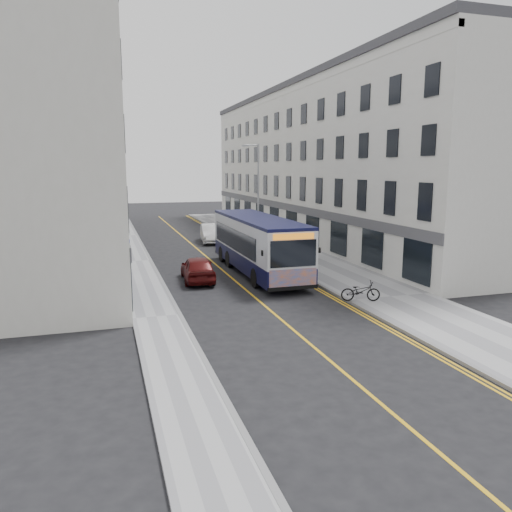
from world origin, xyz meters
TOP-DOWN VIEW (x-y plane):
  - ground at (0.00, 0.00)m, footprint 140.00×140.00m
  - pavement_east at (6.25, 12.00)m, footprint 4.50×64.00m
  - pavement_west at (-5.00, 12.00)m, footprint 2.00×64.00m
  - kerb_east at (4.00, 12.00)m, footprint 0.18×64.00m
  - kerb_west at (-4.00, 12.00)m, footprint 0.18×64.00m
  - road_centre_line at (0.00, 12.00)m, footprint 0.12×64.00m
  - road_dbl_yellow_inner at (3.55, 12.00)m, footprint 0.10×64.00m
  - road_dbl_yellow_outer at (3.75, 12.00)m, footprint 0.10×64.00m
  - terrace_east at (11.50, 21.00)m, footprint 6.00×46.00m
  - terrace_west at (-9.00, 21.00)m, footprint 6.00×46.00m
  - streetlamp at (4.17, 14.00)m, footprint 1.32×0.18m
  - city_bus at (1.84, 6.35)m, footprint 2.72×11.65m
  - bicycle at (4.40, -1.57)m, footprint 1.93×1.16m
  - pedestrian_near at (6.20, 10.16)m, footprint 0.72×0.48m
  - pedestrian_far at (7.31, 17.04)m, footprint 0.90×0.73m
  - car_white at (1.80, 19.56)m, footprint 2.17×4.83m
  - car_maroon at (-2.00, 5.33)m, footprint 2.00×4.33m

SIDE VIEW (x-z plane):
  - ground at x=0.00m, z-range 0.00..0.00m
  - road_centre_line at x=0.00m, z-range 0.00..0.01m
  - road_dbl_yellow_inner at x=3.55m, z-range 0.00..0.01m
  - road_dbl_yellow_outer at x=3.75m, z-range 0.00..0.01m
  - pavement_east at x=6.25m, z-range 0.00..0.12m
  - pavement_west at x=-5.00m, z-range 0.00..0.12m
  - kerb_east at x=4.00m, z-range 0.00..0.13m
  - kerb_west at x=-4.00m, z-range 0.00..0.13m
  - bicycle at x=4.40m, z-range 0.12..1.08m
  - car_maroon at x=-2.00m, z-range 0.00..1.44m
  - car_white at x=1.80m, z-range 0.00..1.54m
  - pedestrian_far at x=7.31m, z-range 0.12..1.83m
  - pedestrian_near at x=6.20m, z-range 0.12..2.07m
  - city_bus at x=1.84m, z-range 0.16..3.54m
  - streetlamp at x=4.17m, z-range 0.38..8.38m
  - terrace_east at x=11.50m, z-range 0.00..13.00m
  - terrace_west at x=-9.00m, z-range 0.00..13.00m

